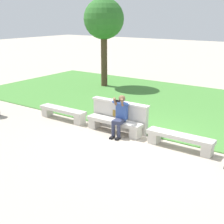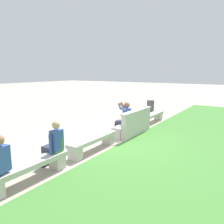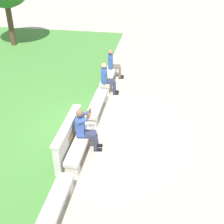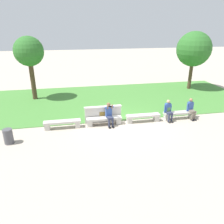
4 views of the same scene
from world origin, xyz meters
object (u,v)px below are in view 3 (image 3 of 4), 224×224
bench_near (80,146)px  person_distant (107,77)px  person_photographer (85,128)px  bench_main (54,209)px  bench_far (109,78)px  person_companion (113,63)px  bench_mid (97,105)px  backpack (104,79)px

bench_near → person_distant: person_distant is taller
person_photographer → person_distant: bearing=0.2°
bench_main → bench_far: same height
person_companion → bench_near: bearing=179.3°
bench_mid → bench_main: bearing=180.0°
person_photographer → bench_near: bearing=165.2°
bench_main → bench_mid: (4.65, 0.00, 0.00)m
person_photographer → bench_main: bearing=178.3°
bench_near → bench_mid: same height
person_distant → person_companion: (1.46, 0.00, 0.00)m
bench_mid → bench_far: 2.33m
bench_far → person_distant: person_distant is taller
person_distant → person_companion: same height
bench_main → person_companion: person_companion is taller
bench_mid → person_photographer: size_ratio=1.52×
bench_main → person_distant: (6.19, -0.07, 0.37)m
bench_main → backpack: (6.17, 0.02, 0.32)m
bench_far → backpack: 0.87m
bench_near → person_photographer: (0.29, -0.08, 0.43)m
bench_near → backpack: size_ratio=4.70×
bench_far → person_distant: bearing=-175.2°
person_distant → bench_near: bearing=179.0°
bench_mid → person_photographer: 2.08m
bench_mid → bench_far: same height
person_photographer → bench_far: bearing=1.0°
person_distant → person_companion: size_ratio=1.00×
bench_main → bench_mid: size_ratio=1.00×
bench_near → backpack: 3.86m
bench_main → backpack: 6.18m
bench_near → backpack: (3.85, 0.02, 0.32)m
person_companion → backpack: 1.48m
bench_main → backpack: bearing=0.2°
bench_near → person_distant: (3.86, -0.07, 0.37)m
bench_near → person_photographer: size_ratio=1.52×
person_distant → bench_main: bearing=179.4°
bench_far → bench_mid: bearing=180.0°
bench_near → person_photographer: 0.53m
bench_near → person_companion: person_companion is taller
bench_main → person_photographer: bearing=-1.7°
bench_main → backpack: backpack is taller
bench_main → bench_far: (6.98, 0.00, 0.00)m
bench_near → person_photographer: bearing=-14.8°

